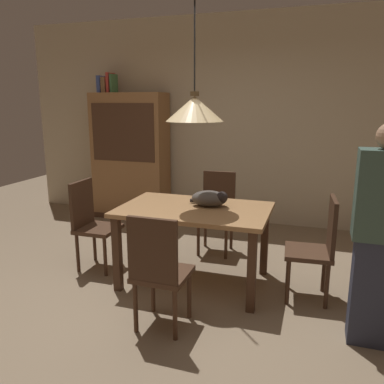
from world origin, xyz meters
The scene contains 15 objects.
ground centered at (0.00, 0.00, 0.00)m, with size 10.00×10.00×0.00m, color #847056.
back_wall centered at (0.00, 2.65, 1.45)m, with size 6.40×0.10×2.90m, color beige.
dining_table centered at (0.15, 0.49, 0.65)m, with size 1.40×0.90×0.75m.
chair_left_side centered at (-0.98, 0.49, 0.51)m, with size 0.40×0.40×0.93m.
chair_far_back centered at (0.15, 1.37, 0.51)m, with size 0.41×0.41×0.93m.
chair_near_front centered at (0.15, -0.39, 0.51)m, with size 0.40×0.40×0.93m.
chair_right_side centered at (1.28, 0.49, 0.51)m, with size 0.43×0.43×0.93m.
cat_sleeping centered at (0.28, 0.58, 0.83)m, with size 0.39×0.25×0.16m.
pendant_lamp centered at (0.15, 0.49, 1.66)m, with size 0.52×0.52×1.30m.
hutch_bookcase centered at (-1.43, 2.32, 0.89)m, with size 1.12×0.45×1.85m.
book_blue_wide centered at (-1.86, 2.32, 1.97)m, with size 0.06×0.24×0.24m, color #384C93.
book_brown_thick centered at (-1.78, 2.32, 1.96)m, with size 0.06×0.24×0.22m, color brown.
book_red_tall centered at (-1.71, 2.32, 1.99)m, with size 0.04×0.22×0.28m, color #B73833.
book_green_slim centered at (-1.67, 2.32, 1.98)m, with size 0.03×0.20×0.26m, color #427A4C.
person_standing centered at (1.66, -0.05, 0.80)m, with size 0.36×0.22×1.59m.
Camera 1 is at (1.22, -2.87, 1.72)m, focal length 36.34 mm.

